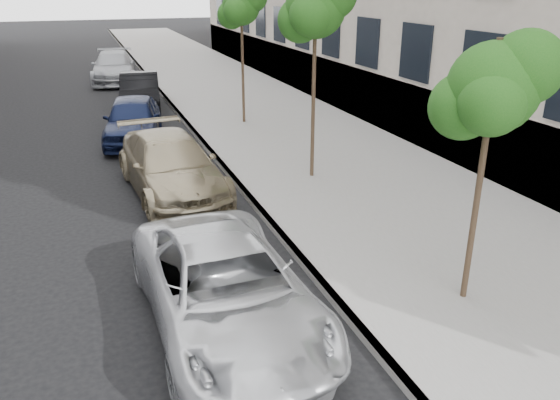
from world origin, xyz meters
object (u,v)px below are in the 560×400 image
suv (171,166)px  sedan_black (140,92)px  tree_far (242,6)px  sedan_rear (114,67)px  sedan_blue (133,119)px  tree_near (495,88)px  minivan (226,288)px  tree_mid (316,7)px

suv → sedan_black: sedan_black is taller
tree_far → suv: (-3.75, -6.19, -3.50)m
suv → sedan_rear: bearing=85.6°
sedan_blue → tree_near: bearing=-61.6°
minivan → suv: bearing=86.8°
tree_far → tree_mid: bearing=-90.0°
tree_far → minivan: 13.41m
suv → sedan_black: (0.42, 10.37, 0.00)m
sedan_black → sedan_rear: sedan_rear is taller
tree_far → sedan_black: bearing=128.5°
sedan_blue → suv: bearing=-76.3°
tree_mid → sedan_rear: size_ratio=0.96×
tree_mid → sedan_blue: 7.91m
tree_mid → sedan_blue: bearing=126.2°
tree_far → sedan_black: 6.39m
tree_near → tree_far: bearing=90.0°
tree_mid → sedan_blue: size_ratio=1.18×
tree_far → suv: size_ratio=0.98×
sedan_blue → minivan: bearing=-79.4°
tree_far → suv: 8.04m
tree_near → minivan: bearing=170.2°
sedan_black → minivan: bearing=-85.4°
tree_near → sedan_rear: bearing=98.9°
tree_near → sedan_black: bearing=101.0°
tree_near → tree_mid: size_ratio=0.83×
sedan_blue → tree_mid: bearing=-44.2°
tree_far → sedan_rear: size_ratio=0.91×
tree_near → sedan_blue: (-4.13, 12.14, -2.87)m
minivan → sedan_rear: bearing=88.3°
tree_mid → sedan_black: bearing=107.3°
tree_mid → tree_far: size_ratio=1.06×
sedan_rear → minivan: bearing=-84.0°
tree_mid → suv: size_ratio=1.03×
sedan_black → tree_far: bearing=-44.8°
suv → sedan_blue: size_ratio=1.15×
tree_mid → suv: (-3.75, 0.31, -3.72)m
suv → sedan_black: size_ratio=1.13×
tree_far → sedan_rear: tree_far is taller
tree_mid → tree_far: (-0.00, 6.50, -0.22)m
sedan_black → sedan_rear: bearing=100.8°
tree_near → suv: size_ratio=0.85×
suv → tree_near: bearing=-65.9°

